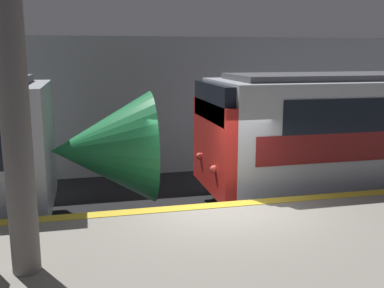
# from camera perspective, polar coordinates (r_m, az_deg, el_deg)

# --- Properties ---
(ground_plane) EXTENTS (120.00, 120.00, 0.00)m
(ground_plane) POSITION_cam_1_polar(r_m,az_deg,el_deg) (9.14, 3.61, -13.36)
(ground_plane) COLOR black
(platform) EXTENTS (40.00, 4.14, 1.01)m
(platform) POSITION_cam_1_polar(r_m,az_deg,el_deg) (7.17, 8.67, -16.38)
(platform) COLOR gray
(platform) RESTS_ON ground
(station_rear_barrier) EXTENTS (50.00, 0.15, 4.34)m
(station_rear_barrier) POSITION_cam_1_polar(r_m,az_deg,el_deg) (14.37, -3.42, 4.80)
(station_rear_barrier) COLOR #939399
(station_rear_barrier) RESTS_ON ground
(support_pillar_near) EXTENTS (0.37, 0.37, 3.71)m
(support_pillar_near) POSITION_cam_1_polar(r_m,az_deg,el_deg) (6.01, -21.39, 1.27)
(support_pillar_near) COLOR slate
(support_pillar_near) RESTS_ON platform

